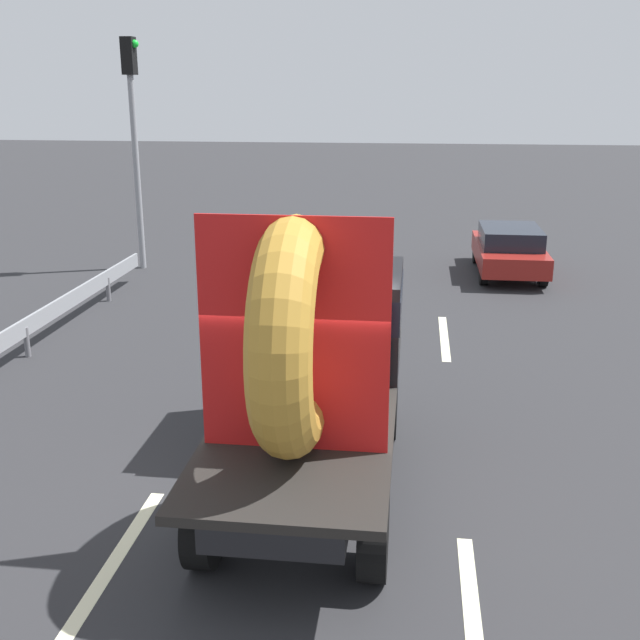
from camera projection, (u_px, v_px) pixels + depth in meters
name	position (u px, v px, depth m)	size (l,w,h in m)	color
ground_plane	(288.00, 487.00, 9.30)	(120.00, 120.00, 0.00)	#28282B
flatbed_truck	(314.00, 347.00, 9.15)	(2.02, 5.09, 3.50)	black
distant_sedan	(509.00, 249.00, 19.67)	(1.63, 3.80, 1.24)	black
traffic_light	(134.00, 122.00, 19.47)	(0.42, 0.36, 5.85)	gray
lane_dash_left_near	(110.00, 567.00, 7.73)	(2.95, 0.16, 0.01)	beige
lane_dash_left_far	(261.00, 333.00, 15.07)	(2.48, 0.16, 0.01)	beige
lane_dash_right_near	(471.00, 608.00, 7.12)	(2.30, 0.16, 0.01)	beige
lane_dash_right_far	(444.00, 337.00, 14.83)	(2.77, 0.16, 0.01)	beige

